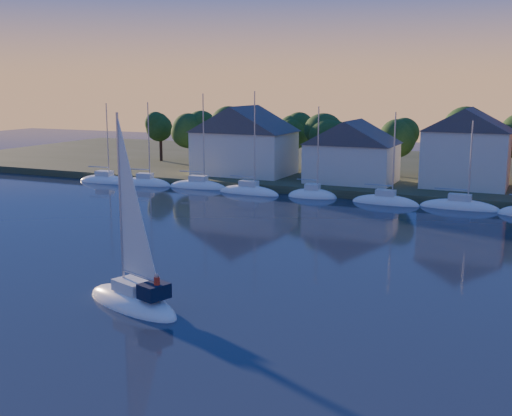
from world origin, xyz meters
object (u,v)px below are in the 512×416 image
Objects in this scene: clubhouse_east at (467,147)px; hero_sailboat at (133,298)px; clubhouse_west at (244,139)px; clubhouse_centre at (352,150)px.

hero_sailboat is (-13.70, -51.29, -5.44)m from clubhouse_east.
hero_sailboat reaches higher than clubhouse_west.
clubhouse_centre is 0.88× the size of hero_sailboat.
clubhouse_centre is 14.17m from clubhouse_east.
clubhouse_west is at bearing -178.09° from clubhouse_east.
clubhouse_west reaches higher than clubhouse_centre.
hero_sailboat reaches higher than clubhouse_centre.
clubhouse_centre is (16.00, -1.00, -0.80)m from clubhouse_west.
hero_sailboat is at bearing -89.65° from clubhouse_centre.
clubhouse_east is 53.36m from hero_sailboat.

